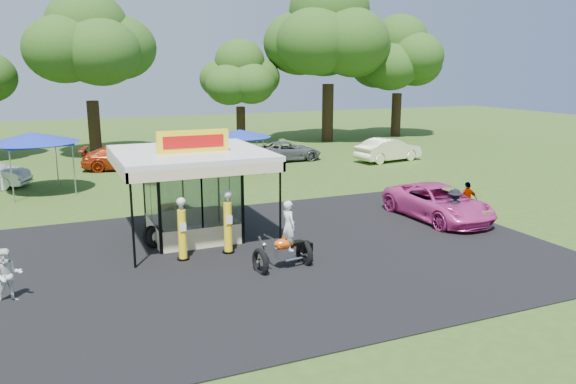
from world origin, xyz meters
The scene contains 23 objects.
ground centered at (0.00, 0.00, 0.00)m, with size 120.00×120.00×0.00m, color #315019.
asphalt_apron centered at (0.00, 2.00, 0.02)m, with size 20.00×14.00×0.04m, color black.
gas_station_kiosk centered at (-2.00, 4.99, 1.78)m, with size 5.40×5.40×4.18m.
gas_pump_left centered at (-2.94, 2.62, 1.05)m, with size 0.41×0.41×2.20m.
gas_pump_right centered at (-1.31, 2.72, 1.10)m, with size 0.43×0.43×2.29m.
motorcycle centered at (-0.02, 0.56, 0.91)m, with size 2.03×1.15×2.34m.
spare_tires centered at (-3.58, 4.43, 0.40)m, with size 1.02×0.90×0.82m.
a_frame_sign centered at (8.80, 1.30, 0.44)m, with size 0.49×0.44×0.87m.
kiosk_car centered at (-2.00, 7.20, 0.48)m, with size 1.13×2.82×0.96m, color yellow.
pink_sedan centered at (8.29, 3.47, 0.75)m, with size 2.47×5.36×1.49m, color #D93B94.
spectator_west centered at (-8.14, 1.14, 0.78)m, with size 0.76×0.59×1.55m, color white.
spectator_east_a centered at (8.13, 2.27, 0.79)m, with size 1.03×0.59×1.59m, color black.
spectator_east_b centered at (9.64, 3.25, 0.78)m, with size 0.92×0.38×1.57m, color gray.
bg_car_b centered at (-2.44, 21.15, 0.75)m, with size 2.10×5.16×1.50m, color #A92E0D.
bg_car_c centered at (4.20, 19.08, 0.79)m, with size 1.86×4.62×1.57m, color #9D9DA1.
bg_car_d centered at (8.45, 20.21, 0.67)m, with size 2.24×4.85×1.35m, color #59595C.
bg_car_e centered at (14.82, 17.23, 0.80)m, with size 1.70×4.87×1.60m, color #F5F5BC.
tent_west centered at (-7.47, 15.93, 2.86)m, with size 4.52×4.52×3.16m.
tent_east centered at (4.05, 17.25, 2.41)m, with size 3.81×3.81×2.66m.
oak_far_c centered at (-3.58, 27.62, 7.22)m, with size 9.66×9.66×11.38m.
oak_far_d centered at (8.65, 30.70, 5.43)m, with size 7.16×7.16×8.52m.
oak_far_e centered at (15.95, 28.61, 8.79)m, with size 11.56×11.56×13.76m.
oak_far_f centered at (23.56, 29.31, 6.97)m, with size 9.01×9.01×10.86m.
Camera 1 is at (-6.84, -15.31, 6.40)m, focal length 35.00 mm.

